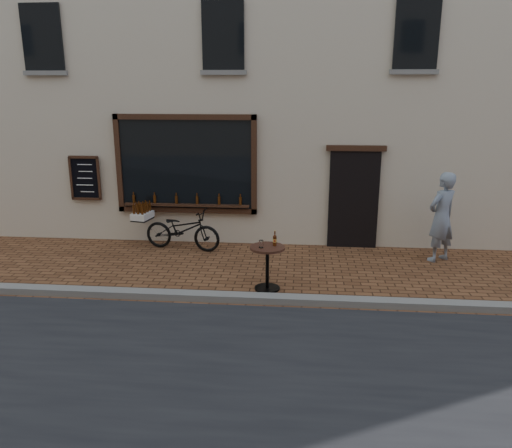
{
  "coord_description": "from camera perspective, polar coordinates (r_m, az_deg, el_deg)",
  "views": [
    {
      "loc": [
        0.73,
        -7.64,
        3.51
      ],
      "look_at": [
        -0.09,
        1.2,
        1.1
      ],
      "focal_mm": 35.0,
      "sensor_mm": 36.0,
      "label": 1
    }
  ],
  "objects": [
    {
      "name": "cargo_bicycle",
      "position": [
        11.3,
        -8.57,
        -0.57
      ],
      "size": [
        2.1,
        0.92,
        0.99
      ],
      "rotation": [
        0.0,
        0.0,
        1.39
      ],
      "color": "black",
      "rests_on": "ground"
    },
    {
      "name": "kerb",
      "position": [
        8.59,
        -0.03,
        -8.48
      ],
      "size": [
        90.0,
        0.25,
        0.12
      ],
      "primitive_type": "cube",
      "color": "slate",
      "rests_on": "ground"
    },
    {
      "name": "ground",
      "position": [
        8.44,
        -0.15,
        -9.39
      ],
      "size": [
        90.0,
        90.0,
        0.0
      ],
      "primitive_type": "plane",
      "color": "#58321C",
      "rests_on": "ground"
    },
    {
      "name": "shop_building",
      "position": [
        14.23,
        2.5,
        21.19
      ],
      "size": [
        28.0,
        6.2,
        10.0
      ],
      "color": "beige",
      "rests_on": "ground"
    },
    {
      "name": "bistro_table",
      "position": [
        8.92,
        1.32,
        -4.01
      ],
      "size": [
        0.63,
        0.63,
        1.08
      ],
      "color": "black",
      "rests_on": "ground"
    },
    {
      "name": "pedestrian",
      "position": [
        11.02,
        20.45,
        0.75
      ],
      "size": [
        0.82,
        0.77,
        1.89
      ],
      "primitive_type": "imported",
      "rotation": [
        0.0,
        0.0,
        3.76
      ],
      "color": "gray",
      "rests_on": "ground"
    }
  ]
}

